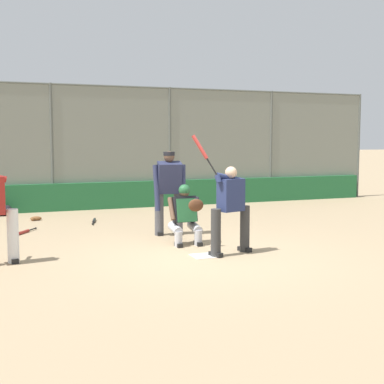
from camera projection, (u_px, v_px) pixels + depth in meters
The scene contains 12 objects.
ground_plane at pixel (204, 256), 9.49m from camera, with size 160.00×160.00×0.00m, color tan.
home_plate_marker at pixel (204, 256), 9.49m from camera, with size 0.43×0.43×0.01m, color white.
backstop_fence at pixel (113, 144), 15.96m from camera, with size 17.95×0.08×3.67m.
padding_wall at pixel (115, 195), 16.02m from camera, with size 17.52×0.18×0.80m, color #236638.
bleachers_beyond at pixel (28, 184), 17.93m from camera, with size 12.51×3.05×1.80m.
batter_at_plate at pixel (230, 207), 9.59m from camera, with size 1.11×0.54×2.15m.
catcher_behind_plate at pixel (186, 214), 10.48m from camera, with size 0.63×0.73×1.19m.
umpire_home at pixel (169, 190), 11.50m from camera, with size 0.73×0.50×1.82m.
spare_bat_by_padding at pixel (94, 221), 13.39m from camera, with size 0.26×0.82×0.07m.
spare_bat_third_base_side at pixel (24, 232), 11.81m from camera, with size 0.49×0.70×0.07m.
spare_bat_first_base_side at pixel (239, 206), 16.49m from camera, with size 0.18×0.83×0.07m.
fielding_glove_on_dirt at pixel (36, 218), 13.67m from camera, with size 0.29×0.22×0.10m.
Camera 1 is at (3.55, 8.64, 2.07)m, focal length 50.00 mm.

